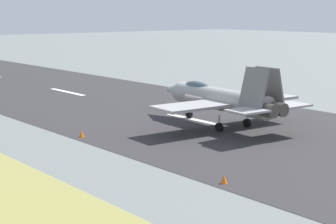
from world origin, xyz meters
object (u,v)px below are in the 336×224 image
Objects in this scene: crew_person at (211,95)px; marker_cone_mid at (81,134)px; fighter_jet at (220,99)px; marker_cone_near at (224,179)px.

crew_person is 3.15× the size of marker_cone_mid.
fighter_jet reaches higher than crew_person.
crew_person is 3.15× the size of marker_cone_near.
crew_person is at bearing -42.45° from marker_cone_near.
marker_cone_near is at bearing 180.00° from marker_cone_mid.
marker_cone_near is 1.00× the size of marker_cone_mid.
fighter_jet reaches higher than marker_cone_mid.
marker_cone_mid is at bearing 71.78° from fighter_jet.
fighter_jet is 12.70m from marker_cone_mid.
fighter_jet is 29.47× the size of marker_cone_near.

